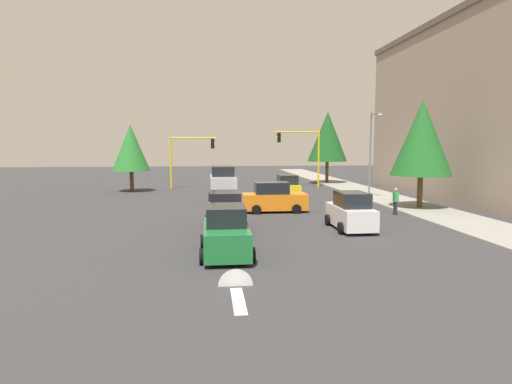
# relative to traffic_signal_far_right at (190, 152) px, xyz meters

# --- Properties ---
(ground_plane) EXTENTS (120.00, 120.00, 0.00)m
(ground_plane) POSITION_rel_traffic_signal_far_right_xyz_m (14.00, 5.62, -3.72)
(ground_plane) COLOR #353538
(sidewalk_kerb) EXTENTS (80.00, 4.00, 0.15)m
(sidewalk_kerb) POSITION_rel_traffic_signal_far_right_xyz_m (9.00, 16.12, -3.64)
(sidewalk_kerb) COLOR gray
(sidewalk_kerb) RESTS_ON ground
(lane_arrow_near) EXTENTS (2.40, 1.10, 1.10)m
(lane_arrow_near) POSITION_rel_traffic_signal_far_right_xyz_m (25.51, 2.62, -3.71)
(lane_arrow_near) COLOR silver
(lane_arrow_near) RESTS_ON ground
(lane_arrow_mid) EXTENTS (2.40, 1.10, 1.10)m
(lane_arrow_mid) POSITION_rel_traffic_signal_far_right_xyz_m (31.51, 2.62, -3.71)
(lane_arrow_mid) COLOR silver
(lane_arrow_mid) RESTS_ON ground
(apartment_block) EXTENTS (24.86, 9.30, 14.25)m
(apartment_block) POSITION_rel_traffic_signal_far_right_xyz_m (10.60, 24.12, 3.42)
(apartment_block) COLOR gray
(apartment_block) RESTS_ON ground
(traffic_signal_far_right) EXTENTS (0.36, 4.59, 5.23)m
(traffic_signal_far_right) POSITION_rel_traffic_signal_far_right_xyz_m (0.00, 0.00, 0.00)
(traffic_signal_far_right) COLOR yellow
(traffic_signal_far_right) RESTS_ON ground
(traffic_signal_far_left) EXTENTS (0.36, 4.59, 5.84)m
(traffic_signal_far_left) POSITION_rel_traffic_signal_far_right_xyz_m (0.00, 11.35, 0.41)
(traffic_signal_far_left) COLOR yellow
(traffic_signal_far_left) RESTS_ON ground
(street_lamp_curbside) EXTENTS (2.15, 0.28, 7.00)m
(street_lamp_curbside) POSITION_rel_traffic_signal_far_right_xyz_m (10.39, 14.82, 0.63)
(street_lamp_curbside) COLOR slate
(street_lamp_curbside) RESTS_ON ground
(tree_roadside_near) EXTENTS (4.05, 4.05, 7.40)m
(tree_roadside_near) POSITION_rel_traffic_signal_far_right_xyz_m (16.00, 16.12, 1.13)
(tree_roadside_near) COLOR brown
(tree_roadside_near) RESTS_ON ground
(tree_opposite_side) EXTENTS (3.46, 3.46, 6.29)m
(tree_opposite_side) POSITION_rel_traffic_signal_far_right_xyz_m (2.00, -5.38, 0.39)
(tree_opposite_side) COLOR brown
(tree_opposite_side) RESTS_ON ground
(tree_roadside_far) EXTENTS (4.40, 4.40, 8.05)m
(tree_roadside_far) POSITION_rel_traffic_signal_far_right_xyz_m (-4.00, 15.12, 1.57)
(tree_roadside_far) COLOR brown
(tree_roadside_far) RESTS_ON ground
(delivery_van_silver) EXTENTS (4.80, 2.22, 2.77)m
(delivery_van_silver) POSITION_rel_traffic_signal_far_right_xyz_m (10.76, 2.92, -2.44)
(delivery_van_silver) COLOR #B2B5BA
(delivery_van_silver) RESTS_ON ground
(car_white) EXTENTS (3.89, 1.95, 1.98)m
(car_white) POSITION_rel_traffic_signal_far_right_xyz_m (22.35, 9.19, -2.82)
(car_white) COLOR white
(car_white) RESTS_ON ground
(car_green) EXTENTS (4.08, 2.07, 1.98)m
(car_green) POSITION_rel_traffic_signal_far_right_xyz_m (27.04, 2.49, -2.82)
(car_green) COLOR #1E7238
(car_green) RESTS_ON ground
(car_orange) EXTENTS (1.98, 4.18, 1.98)m
(car_orange) POSITION_rel_traffic_signal_far_right_xyz_m (16.00, 6.08, -2.82)
(car_orange) COLOR orange
(car_orange) RESTS_ON ground
(car_yellow) EXTENTS (3.73, 1.97, 1.98)m
(car_yellow) POSITION_rel_traffic_signal_far_right_xyz_m (9.10, 8.20, -2.82)
(car_yellow) COLOR yellow
(car_yellow) RESTS_ON ground
(car_red) EXTENTS (4.15, 2.09, 1.98)m
(car_red) POSITION_rel_traffic_signal_far_right_xyz_m (21.74, 2.67, -2.82)
(car_red) COLOR red
(car_red) RESTS_ON ground
(pedestrian_crossing) EXTENTS (0.40, 0.24, 1.70)m
(pedestrian_crossing) POSITION_rel_traffic_signal_far_right_xyz_m (18.00, 13.53, -2.81)
(pedestrian_crossing) COLOR #262638
(pedestrian_crossing) RESTS_ON ground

